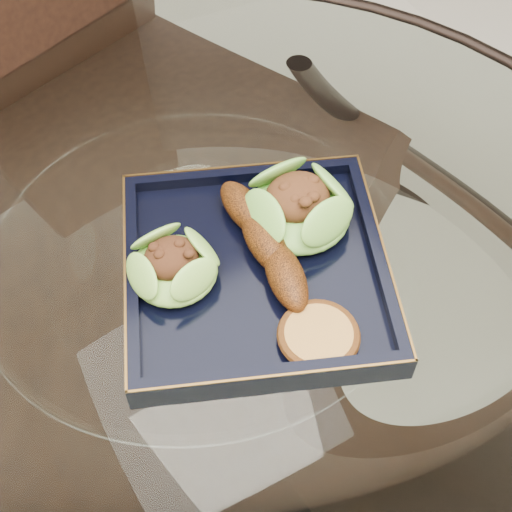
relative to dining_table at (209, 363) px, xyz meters
name	(u,v)px	position (x,y,z in m)	size (l,w,h in m)	color
dining_table	(209,363)	(0.00, 0.00, 0.00)	(1.13, 1.13, 0.77)	white
dining_chair	(136,200)	(0.05, 0.39, -0.11)	(0.49, 0.49, 0.87)	black
navy_plate	(256,273)	(0.06, -0.02, 0.17)	(0.27, 0.27, 0.02)	black
lettuce_wrap_left	(173,267)	(-0.02, 0.01, 0.20)	(0.09, 0.09, 0.03)	#5EAF33
lettuce_wrap_right	(298,209)	(0.13, 0.02, 0.20)	(0.11, 0.11, 0.04)	#5BAB31
roasted_plantain	(265,242)	(0.08, 0.00, 0.20)	(0.18, 0.04, 0.03)	#642D0A
crumb_patty	(318,336)	(0.07, -0.12, 0.19)	(0.07, 0.07, 0.01)	gold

